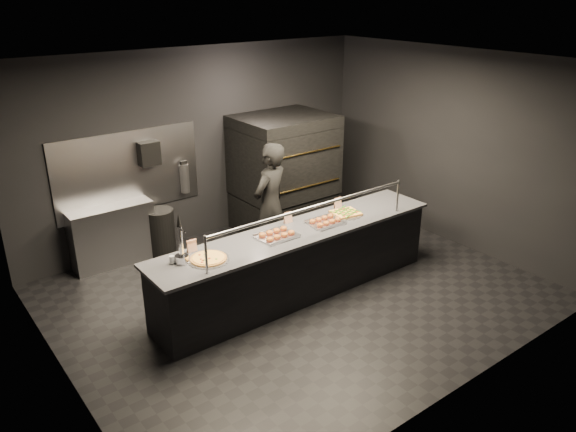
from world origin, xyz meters
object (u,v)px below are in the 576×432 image
at_px(square_pizza, 346,213).
at_px(towel_dispenser, 149,153).
at_px(service_counter, 298,262).
at_px(worker, 270,205).
at_px(fire_extinguisher, 185,178).
at_px(pizza_oven, 284,173).
at_px(beer_tap, 181,249).
at_px(slider_tray_b, 325,221).
at_px(round_pizza, 209,259).
at_px(trash_bin, 161,232).
at_px(slider_tray_a, 277,235).
at_px(prep_shelf, 113,236).

bearing_deg(square_pizza, towel_dispenser, 126.58).
bearing_deg(service_counter, towel_dispenser, 110.63).
bearing_deg(square_pizza, worker, 122.73).
bearing_deg(service_counter, fire_extinguisher, 98.30).
distance_m(pizza_oven, beer_tap, 3.34).
height_order(towel_dispenser, beer_tap, towel_dispenser).
height_order(fire_extinguisher, slider_tray_b, fire_extinguisher).
relative_size(beer_tap, round_pizza, 1.25).
bearing_deg(beer_tap, pizza_oven, 32.86).
height_order(square_pizza, trash_bin, square_pizza).
relative_size(towel_dispenser, slider_tray_a, 0.69).
bearing_deg(service_counter, slider_tray_a, 179.72).
bearing_deg(worker, trash_bin, -67.82).
distance_m(service_counter, square_pizza, 0.97).
distance_m(pizza_oven, prep_shelf, 2.88).
distance_m(towel_dispenser, fire_extinguisher, 0.74).
distance_m(service_counter, fire_extinguisher, 2.50).
relative_size(prep_shelf, round_pizza, 2.50).
relative_size(square_pizza, worker, 0.25).
relative_size(service_counter, pizza_oven, 2.15).
bearing_deg(trash_bin, round_pizza, -100.78).
bearing_deg(trash_bin, slider_tray_a, -75.79).
xyz_separation_m(pizza_oven, prep_shelf, (-2.80, 0.42, -0.52)).
bearing_deg(square_pizza, slider_tray_a, -178.53).
bearing_deg(towel_dispenser, slider_tray_b, -61.36).
xyz_separation_m(round_pizza, trash_bin, (0.43, 2.25, -0.58)).
xyz_separation_m(towel_dispenser, slider_tray_a, (0.56, -2.39, -0.60)).
distance_m(slider_tray_a, trash_bin, 2.37).
height_order(prep_shelf, slider_tray_a, slider_tray_a).
relative_size(round_pizza, trash_bin, 0.68).
xyz_separation_m(pizza_oven, round_pizza, (-2.53, -1.93, -0.03)).
bearing_deg(fire_extinguisher, square_pizza, -63.13).
distance_m(pizza_oven, slider_tray_b, 2.09).
distance_m(round_pizza, worker, 1.87).
xyz_separation_m(prep_shelf, fire_extinguisher, (1.25, 0.08, 0.61)).
bearing_deg(slider_tray_a, round_pizza, -178.09).
bearing_deg(slider_tray_b, trash_bin, 120.42).
bearing_deg(prep_shelf, trash_bin, -8.13).
height_order(fire_extinguisher, slider_tray_a, fire_extinguisher).
height_order(towel_dispenser, trash_bin, towel_dispenser).
distance_m(fire_extinguisher, trash_bin, 0.91).
xyz_separation_m(slider_tray_a, slider_tray_b, (0.76, -0.04, -0.00)).
distance_m(prep_shelf, beer_tap, 2.32).
bearing_deg(round_pizza, trash_bin, 79.22).
height_order(prep_shelf, worker, worker).
xyz_separation_m(slider_tray_a, square_pizza, (1.19, 0.03, -0.01)).
relative_size(slider_tray_a, square_pizza, 1.12).
bearing_deg(prep_shelf, towel_dispenser, 5.71).
bearing_deg(pizza_oven, prep_shelf, 171.46).
relative_size(service_counter, slider_tray_a, 8.03).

